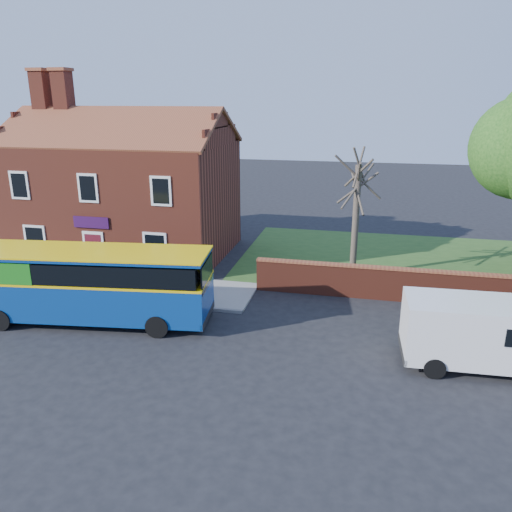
# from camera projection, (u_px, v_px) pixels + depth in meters

# --- Properties ---
(ground) EXTENTS (120.00, 120.00, 0.00)m
(ground) POSITION_uv_depth(u_px,v_px,m) (164.00, 352.00, 18.52)
(ground) COLOR black
(ground) RESTS_ON ground
(pavement) EXTENTS (18.00, 3.50, 0.12)m
(pavement) POSITION_uv_depth(u_px,v_px,m) (79.00, 283.00, 25.30)
(pavement) COLOR gray
(pavement) RESTS_ON ground
(kerb) EXTENTS (18.00, 0.15, 0.14)m
(kerb) POSITION_uv_depth(u_px,v_px,m) (59.00, 295.00, 23.67)
(kerb) COLOR slate
(kerb) RESTS_ON ground
(grass_strip) EXTENTS (26.00, 12.00, 0.04)m
(grass_strip) POSITION_uv_depth(u_px,v_px,m) (472.00, 266.00, 27.91)
(grass_strip) COLOR #426B28
(grass_strip) RESTS_ON ground
(shop_building) EXTENTS (12.30, 8.13, 10.50)m
(shop_building) POSITION_uv_depth(u_px,v_px,m) (125.00, 196.00, 29.64)
(shop_building) COLOR maroon
(shop_building) RESTS_ON ground
(boundary_wall) EXTENTS (22.00, 0.38, 1.60)m
(boundary_wall) POSITION_uv_depth(u_px,v_px,m) (499.00, 292.00, 22.09)
(boundary_wall) COLOR maroon
(boundary_wall) RESTS_ON ground
(bus) EXTENTS (10.44, 3.79, 3.11)m
(bus) POSITION_uv_depth(u_px,v_px,m) (79.00, 281.00, 20.62)
(bus) COLOR navy
(bus) RESTS_ON ground
(van_near) EXTENTS (5.61, 2.47, 2.43)m
(van_near) POSITION_uv_depth(u_px,v_px,m) (487.00, 332.00, 17.08)
(van_near) COLOR white
(van_near) RESTS_ON ground
(bare_tree) EXTENTS (2.40, 2.85, 6.39)m
(bare_tree) POSITION_uv_depth(u_px,v_px,m) (356.00, 216.00, 25.42)
(bare_tree) COLOR #4C4238
(bare_tree) RESTS_ON ground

